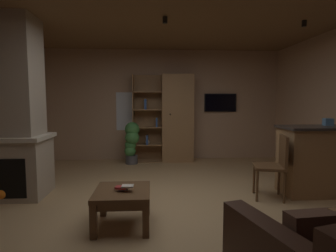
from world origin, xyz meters
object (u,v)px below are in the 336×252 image
(kitchen_bar_counter, at_px, (325,160))
(tissue_box, at_px, (328,122))
(bookshelf_cabinet, at_px, (173,119))
(dining_chair, at_px, (275,162))
(table_book_0, at_px, (122,188))
(table_book_1, at_px, (121,188))
(wall_mounted_tv, at_px, (220,103))
(potted_floor_plant, at_px, (132,141))
(stone_fireplace, at_px, (10,117))
(table_book_2, at_px, (128,186))
(coffee_table, at_px, (122,197))

(kitchen_bar_counter, relative_size, tissue_box, 11.31)
(bookshelf_cabinet, relative_size, dining_chair, 2.19)
(tissue_box, height_order, dining_chair, tissue_box)
(bookshelf_cabinet, height_order, dining_chair, bookshelf_cabinet)
(bookshelf_cabinet, bearing_deg, table_book_0, -104.45)
(table_book_1, relative_size, wall_mounted_tv, 0.16)
(kitchen_bar_counter, bearing_deg, wall_mounted_tv, 110.07)
(potted_floor_plant, bearing_deg, stone_fireplace, -128.98)
(table_book_1, distance_m, table_book_2, 0.08)
(kitchen_bar_counter, height_order, table_book_0, kitchen_bar_counter)
(coffee_table, bearing_deg, kitchen_bar_counter, 16.79)
(coffee_table, relative_size, table_book_0, 5.46)
(dining_chair, distance_m, wall_mounted_tv, 2.90)
(potted_floor_plant, bearing_deg, kitchen_bar_counter, -35.20)
(coffee_table, xyz_separation_m, table_book_2, (0.06, -0.06, 0.14))
(table_book_1, bearing_deg, coffee_table, 75.25)
(stone_fireplace, relative_size, table_book_2, 20.22)
(coffee_table, xyz_separation_m, table_book_1, (-0.01, -0.04, 0.12))
(kitchen_bar_counter, xyz_separation_m, coffee_table, (-2.96, -0.89, -0.19))
(table_book_0, distance_m, table_book_2, 0.11)
(bookshelf_cabinet, height_order, potted_floor_plant, bookshelf_cabinet)
(stone_fireplace, bearing_deg, kitchen_bar_counter, -2.23)
(table_book_1, relative_size, dining_chair, 0.13)
(tissue_box, relative_size, coffee_table, 0.19)
(table_book_0, bearing_deg, tissue_box, 17.80)
(table_book_1, relative_size, table_book_2, 0.95)
(bookshelf_cabinet, bearing_deg, dining_chair, -63.87)
(bookshelf_cabinet, distance_m, table_book_0, 3.44)
(table_book_2, height_order, potted_floor_plant, potted_floor_plant)
(wall_mounted_tv, bearing_deg, table_book_2, -118.51)
(kitchen_bar_counter, bearing_deg, potted_floor_plant, 144.80)
(table_book_2, bearing_deg, bookshelf_cabinet, 76.87)
(bookshelf_cabinet, distance_m, tissue_box, 3.18)
(tissue_box, bearing_deg, wall_mounted_tv, 112.07)
(coffee_table, xyz_separation_m, table_book_0, (-0.00, 0.01, 0.10))
(table_book_0, bearing_deg, bookshelf_cabinet, 75.55)
(tissue_box, xyz_separation_m, table_book_0, (-3.03, -0.97, -0.66))
(stone_fireplace, height_order, wall_mounted_tv, stone_fireplace)
(stone_fireplace, bearing_deg, coffee_table, -31.99)
(dining_chair, bearing_deg, coffee_table, -160.65)
(stone_fireplace, height_order, table_book_0, stone_fireplace)
(potted_floor_plant, bearing_deg, coffee_table, -87.87)
(table_book_0, bearing_deg, table_book_2, -46.66)
(table_book_2, bearing_deg, potted_floor_plant, 93.26)
(dining_chair, bearing_deg, table_book_0, -160.90)
(tissue_box, distance_m, table_book_2, 3.20)
(bookshelf_cabinet, relative_size, tissue_box, 16.79)
(table_book_1, bearing_deg, bookshelf_cabinet, 75.59)
(stone_fireplace, distance_m, dining_chair, 3.89)
(kitchen_bar_counter, distance_m, coffee_table, 3.10)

